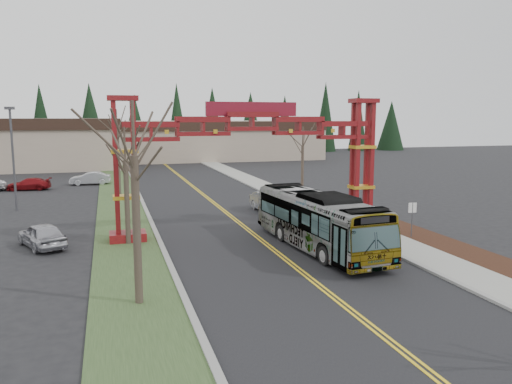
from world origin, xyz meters
name	(u,v)px	position (x,y,z in m)	size (l,w,h in m)	color
ground	(407,355)	(0.00, 0.00, 0.00)	(200.00, 200.00, 0.00)	black
road	(228,214)	(0.00, 25.00, 0.01)	(12.00, 110.00, 0.02)	black
lane_line_left	(226,214)	(-0.12, 25.00, 0.03)	(0.12, 100.00, 0.01)	yellow
lane_line_right	(229,213)	(0.12, 25.00, 0.03)	(0.12, 100.00, 0.01)	yellow
curb_right	(299,209)	(6.15, 25.00, 0.07)	(0.30, 110.00, 0.15)	gray
sidewalk_right	(315,208)	(7.60, 25.00, 0.08)	(2.60, 110.00, 0.14)	gray
landscape_strip	(462,251)	(10.20, 10.00, 0.06)	(2.60, 50.00, 0.12)	black
grass_median	(124,219)	(-8.00, 25.00, 0.04)	(4.00, 110.00, 0.08)	#304522
curb_left	(149,217)	(-6.15, 25.00, 0.07)	(0.30, 110.00, 0.15)	gray
gateway_arch	(252,143)	(0.00, 18.00, 5.98)	(18.20, 1.60, 8.90)	#5D0C13
retail_building_east	(211,140)	(10.00, 79.95, 3.51)	(38.00, 20.30, 7.00)	tan
conifer_treeline	(153,123)	(0.25, 92.00, 6.49)	(116.10, 5.60, 13.00)	black
transit_bus	(318,221)	(2.57, 13.09, 1.67)	(2.81, 11.99, 3.34)	#A7AAAF
silver_sedan	(270,202)	(3.42, 24.67, 0.82)	(1.73, 4.96, 1.63)	#A5A8AD
parked_car_near_a	(42,235)	(-12.91, 18.00, 0.75)	(1.77, 4.40, 1.50)	#A5A5AD
parked_car_mid_a	(29,184)	(-17.12, 43.96, 0.64)	(1.79, 4.40, 1.28)	maroon
parked_car_far_a	(90,178)	(-11.00, 46.62, 0.74)	(1.56, 4.46, 1.47)	#B7B9BF
bare_tree_median_near	(134,157)	(-8.00, 7.05, 6.07)	(3.27, 3.27, 8.27)	#382D26
bare_tree_median_mid	(125,161)	(-8.00, 17.24, 5.06)	(3.03, 3.03, 7.09)	#382D26
bare_tree_median_far	(117,133)	(-8.00, 37.59, 6.15)	(3.37, 3.37, 8.41)	#382D26
bare_tree_right_far	(303,146)	(10.00, 33.99, 4.79)	(2.90, 2.90, 6.73)	#382D26
light_pole_near	(13,151)	(-16.37, 31.39, 4.90)	(0.74, 0.37, 8.48)	#3F3F44
street_sign	(412,213)	(9.26, 13.63, 1.66)	(0.53, 0.12, 2.31)	#3F3F44
barrel_south	(380,221)	(8.81, 16.64, 0.55)	(0.59, 0.59, 1.10)	orange
barrel_mid	(361,213)	(9.37, 20.36, 0.44)	(0.48, 0.48, 0.88)	orange
barrel_north	(348,206)	(9.54, 22.81, 0.51)	(0.55, 0.55, 1.01)	orange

